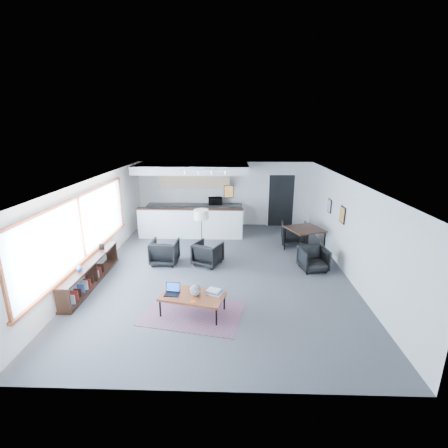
{
  "coord_description": "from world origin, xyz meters",
  "views": [
    {
      "loc": [
        0.38,
        -8.56,
        3.96
      ],
      "look_at": [
        0.1,
        0.4,
        1.25
      ],
      "focal_mm": 26.0,
      "sensor_mm": 36.0,
      "label": 1
    }
  ],
  "objects_px": {
    "dining_chair_near": "(313,260)",
    "dining_chair_far": "(294,234)",
    "laptop": "(173,290)",
    "floor_lamp": "(201,216)",
    "armchair_right": "(208,252)",
    "ceramic_pot": "(196,290)",
    "book_stack": "(214,292)",
    "dining_table": "(305,231)",
    "armchair_left": "(165,251)",
    "microwave": "(215,200)",
    "coffee_table": "(193,296)"
  },
  "relations": [
    {
      "from": "dining_chair_near",
      "to": "dining_chair_far",
      "type": "distance_m",
      "value": 2.09
    },
    {
      "from": "laptop",
      "to": "floor_lamp",
      "type": "height_order",
      "value": "floor_lamp"
    },
    {
      "from": "armchair_right",
      "to": "ceramic_pot",
      "type": "bearing_deg",
      "value": 113.29
    },
    {
      "from": "book_stack",
      "to": "floor_lamp",
      "type": "xyz_separation_m",
      "value": [
        -0.57,
        3.05,
        0.86
      ]
    },
    {
      "from": "dining_chair_far",
      "to": "dining_table",
      "type": "bearing_deg",
      "value": 108.21
    },
    {
      "from": "book_stack",
      "to": "dining_chair_far",
      "type": "distance_m",
      "value": 5.03
    },
    {
      "from": "armchair_right",
      "to": "floor_lamp",
      "type": "xyz_separation_m",
      "value": [
        -0.22,
        0.47,
        0.97
      ]
    },
    {
      "from": "floor_lamp",
      "to": "armchair_left",
      "type": "bearing_deg",
      "value": -158.51
    },
    {
      "from": "dining_chair_near",
      "to": "microwave",
      "type": "distance_m",
      "value": 5.16
    },
    {
      "from": "laptop",
      "to": "dining_chair_far",
      "type": "distance_m",
      "value": 5.55
    },
    {
      "from": "dining_table",
      "to": "microwave",
      "type": "bearing_deg",
      "value": 137.01
    },
    {
      "from": "floor_lamp",
      "to": "dining_chair_far",
      "type": "bearing_deg",
      "value": 23.05
    },
    {
      "from": "armchair_left",
      "to": "dining_table",
      "type": "distance_m",
      "value": 4.44
    },
    {
      "from": "floor_lamp",
      "to": "armchair_right",
      "type": "bearing_deg",
      "value": -65.19
    },
    {
      "from": "laptop",
      "to": "armchair_left",
      "type": "xyz_separation_m",
      "value": [
        -0.73,
        2.64,
        -0.11
      ]
    },
    {
      "from": "armchair_left",
      "to": "microwave",
      "type": "xyz_separation_m",
      "value": [
        1.3,
        3.75,
        0.71
      ]
    },
    {
      "from": "dining_chair_near",
      "to": "armchair_right",
      "type": "bearing_deg",
      "value": 163.94
    },
    {
      "from": "ceramic_pot",
      "to": "dining_table",
      "type": "height_order",
      "value": "dining_table"
    },
    {
      "from": "laptop",
      "to": "armchair_right",
      "type": "xyz_separation_m",
      "value": [
        0.57,
        2.59,
        -0.13
      ]
    },
    {
      "from": "armchair_left",
      "to": "dining_chair_near",
      "type": "height_order",
      "value": "armchair_left"
    },
    {
      "from": "book_stack",
      "to": "floor_lamp",
      "type": "distance_m",
      "value": 3.22
    },
    {
      "from": "book_stack",
      "to": "microwave",
      "type": "height_order",
      "value": "microwave"
    },
    {
      "from": "microwave",
      "to": "dining_table",
      "type": "bearing_deg",
      "value": -49.88
    },
    {
      "from": "ceramic_pot",
      "to": "dining_chair_near",
      "type": "height_order",
      "value": "ceramic_pot"
    },
    {
      "from": "ceramic_pot",
      "to": "floor_lamp",
      "type": "xyz_separation_m",
      "value": [
        -0.17,
        3.12,
        0.79
      ]
    },
    {
      "from": "armchair_left",
      "to": "dining_table",
      "type": "height_order",
      "value": "dining_table"
    },
    {
      "from": "armchair_left",
      "to": "dining_chair_near",
      "type": "distance_m",
      "value": 4.35
    },
    {
      "from": "ceramic_pot",
      "to": "dining_chair_near",
      "type": "distance_m",
      "value": 3.89
    },
    {
      "from": "laptop",
      "to": "armchair_right",
      "type": "height_order",
      "value": "armchair_right"
    },
    {
      "from": "ceramic_pot",
      "to": "armchair_left",
      "type": "height_order",
      "value": "armchair_left"
    },
    {
      "from": "armchair_right",
      "to": "dining_chair_far",
      "type": "relative_size",
      "value": 1.03
    },
    {
      "from": "book_stack",
      "to": "armchair_right",
      "type": "height_order",
      "value": "armchair_right"
    },
    {
      "from": "coffee_table",
      "to": "microwave",
      "type": "relative_size",
      "value": 2.79
    },
    {
      "from": "dining_chair_near",
      "to": "microwave",
      "type": "xyz_separation_m",
      "value": [
        -3.03,
        4.1,
        0.8
      ]
    },
    {
      "from": "microwave",
      "to": "armchair_right",
      "type": "bearing_deg",
      "value": -96.98
    },
    {
      "from": "dining_chair_near",
      "to": "laptop",
      "type": "bearing_deg",
      "value": -158.06
    },
    {
      "from": "armchair_left",
      "to": "coffee_table",
      "type": "bearing_deg",
      "value": 116.16
    },
    {
      "from": "armchair_left",
      "to": "armchair_right",
      "type": "relative_size",
      "value": 1.05
    },
    {
      "from": "book_stack",
      "to": "dining_chair_far",
      "type": "relative_size",
      "value": 0.55
    },
    {
      "from": "laptop",
      "to": "dining_table",
      "type": "xyz_separation_m",
      "value": [
        3.6,
        3.56,
        0.26
      ]
    },
    {
      "from": "ceramic_pot",
      "to": "dining_chair_near",
      "type": "bearing_deg",
      "value": 37.28
    },
    {
      "from": "armchair_right",
      "to": "microwave",
      "type": "relative_size",
      "value": 1.42
    },
    {
      "from": "armchair_left",
      "to": "laptop",
      "type": "bearing_deg",
      "value": 108.11
    },
    {
      "from": "floor_lamp",
      "to": "dining_table",
      "type": "height_order",
      "value": "floor_lamp"
    },
    {
      "from": "book_stack",
      "to": "dining_table",
      "type": "bearing_deg",
      "value": 52.97
    },
    {
      "from": "laptop",
      "to": "dining_chair_far",
      "type": "xyz_separation_m",
      "value": [
        3.42,
        4.37,
        -0.14
      ]
    },
    {
      "from": "armchair_left",
      "to": "floor_lamp",
      "type": "distance_m",
      "value": 1.5
    },
    {
      "from": "ceramic_pot",
      "to": "dining_chair_far",
      "type": "distance_m",
      "value": 5.3
    },
    {
      "from": "laptop",
      "to": "dining_chair_far",
      "type": "height_order",
      "value": "dining_chair_far"
    },
    {
      "from": "dining_chair_near",
      "to": "coffee_table",
      "type": "bearing_deg",
      "value": -153.71
    }
  ]
}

